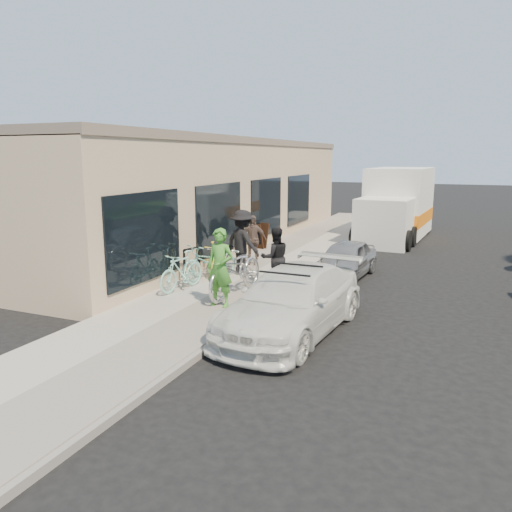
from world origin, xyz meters
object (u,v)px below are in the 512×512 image
(bike_rack, at_px, (192,261))
(bystander_a, at_px, (243,242))
(cruiser_bike_c, at_px, (213,259))
(sandwich_board, at_px, (259,236))
(sedan_white, at_px, (292,301))
(bystander_b, at_px, (252,240))
(moving_truck, at_px, (397,208))
(man_standing, at_px, (275,258))
(woman_rider, at_px, (220,268))
(sedan_silver, at_px, (345,259))
(cruiser_bike_a, at_px, (182,271))
(tandem_bike, at_px, (236,270))
(cruiser_bike_b, at_px, (210,261))

(bike_rack, distance_m, bystander_a, 1.62)
(cruiser_bike_c, bearing_deg, bystander_a, 1.80)
(sandwich_board, relative_size, sedan_white, 0.20)
(bystander_b, bearing_deg, moving_truck, 51.58)
(man_standing, bearing_deg, sandwich_board, -98.99)
(woman_rider, bearing_deg, cruiser_bike_c, 125.19)
(sedan_silver, height_order, cruiser_bike_a, cruiser_bike_a)
(cruiser_bike_c, bearing_deg, tandem_bike, -74.02)
(sedan_white, relative_size, sedan_silver, 1.45)
(cruiser_bike_b, bearing_deg, sedan_silver, 55.95)
(cruiser_bike_b, bearing_deg, sedan_white, -18.40)
(cruiser_bike_b, bearing_deg, bystander_a, 79.19)
(tandem_bike, relative_size, cruiser_bike_a, 1.47)
(bike_rack, xyz_separation_m, man_standing, (2.39, 0.21, 0.24))
(sedan_silver, distance_m, bystander_b, 3.03)
(cruiser_bike_a, relative_size, bystander_a, 0.88)
(cruiser_bike_c, xyz_separation_m, bystander_b, (0.48, 1.79, 0.32))
(sandwich_board, bearing_deg, sedan_silver, -18.83)
(tandem_bike, bearing_deg, cruiser_bike_c, 136.43)
(sedan_silver, distance_m, moving_truck, 8.13)
(moving_truck, relative_size, bystander_a, 3.34)
(cruiser_bike_b, height_order, bystander_b, bystander_b)
(bystander_a, bearing_deg, woman_rider, 127.97)
(sandwich_board, relative_size, cruiser_bike_b, 0.48)
(bike_rack, xyz_separation_m, cruiser_bike_a, (0.27, -0.99, -0.06))
(bike_rack, relative_size, woman_rider, 0.51)
(sedan_white, relative_size, cruiser_bike_a, 2.81)
(cruiser_bike_a, bearing_deg, bike_rack, 113.63)
(bike_rack, bearing_deg, cruiser_bike_c, 75.41)
(sedan_silver, height_order, moving_truck, moving_truck)
(tandem_bike, bearing_deg, man_standing, 65.91)
(sandwich_board, xyz_separation_m, sedan_white, (4.02, -7.79, 0.03))
(bike_rack, distance_m, moving_truck, 11.45)
(sandwich_board, height_order, cruiser_bike_a, cruiser_bike_a)
(man_standing, xyz_separation_m, cruiser_bike_a, (-2.11, -1.20, -0.30))
(bike_rack, height_order, bystander_a, bystander_a)
(moving_truck, height_order, cruiser_bike_a, moving_truck)
(bike_rack, xyz_separation_m, sedan_white, (3.80, -2.49, -0.05))
(cruiser_bike_b, bearing_deg, man_standing, 18.41)
(sedan_silver, xyz_separation_m, woman_rider, (-1.86, -4.46, 0.51))
(bike_rack, height_order, man_standing, man_standing)
(man_standing, bearing_deg, tandem_bike, 25.98)
(bike_rack, height_order, cruiser_bike_c, cruiser_bike_c)
(sedan_white, bearing_deg, cruiser_bike_b, 146.15)
(moving_truck, bearing_deg, bystander_b, -109.22)
(man_standing, relative_size, cruiser_bike_c, 1.01)
(tandem_bike, height_order, bystander_a, bystander_a)
(sandwich_board, relative_size, cruiser_bike_a, 0.56)
(sedan_white, xyz_separation_m, cruiser_bike_a, (-3.53, 1.50, -0.01))
(bike_rack, height_order, bystander_b, bystander_b)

